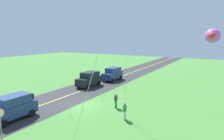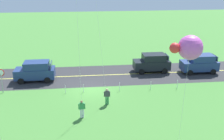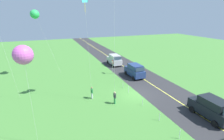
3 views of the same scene
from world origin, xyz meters
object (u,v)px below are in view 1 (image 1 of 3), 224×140
at_px(kite_green_far, 213,36).
at_px(car_parked_west_far, 113,74).
at_px(car_parked_west_near, 89,79).
at_px(car_suv_foreground, 12,107).
at_px(person_adult_near, 125,111).
at_px(person_adult_companion, 116,100).
at_px(stop_sign, 0,118).

bearing_deg(kite_green_far, car_parked_west_far, -117.09).
relative_size(car_parked_west_near, kite_green_far, 0.53).
relative_size(car_suv_foreground, person_adult_near, 2.75).
bearing_deg(person_adult_near, car_parked_west_near, -155.32).
xyz_separation_m(car_parked_west_far, person_adult_companion, (12.05, 7.37, -0.29)).
bearing_deg(stop_sign, car_parked_west_far, -170.82).
xyz_separation_m(stop_sign, kite_green_far, (-14.24, 12.34, 5.88)).
relative_size(car_parked_west_near, person_adult_near, 2.75).
bearing_deg(kite_green_far, car_suv_foreground, -53.50).
distance_m(car_parked_west_far, person_adult_near, 17.28).
bearing_deg(person_adult_companion, car_parked_west_near, -110.28).
distance_m(car_parked_west_near, person_adult_companion, 10.43).
bearing_deg(car_parked_west_near, stop_sign, 15.17).
xyz_separation_m(car_suv_foreground, kite_green_far, (-11.37, 15.36, 6.52)).
height_order(car_suv_foreground, person_adult_companion, car_suv_foreground).
height_order(person_adult_near, kite_green_far, kite_green_far).
bearing_deg(car_parked_west_near, car_parked_west_far, 171.00).
bearing_deg(stop_sign, car_suv_foreground, -133.57).
bearing_deg(car_suv_foreground, car_parked_west_near, -173.80).
relative_size(car_parked_west_far, person_adult_companion, 2.75).
height_order(car_parked_west_near, car_parked_west_far, same).
xyz_separation_m(car_suv_foreground, car_parked_west_far, (-19.53, -0.60, 0.00)).
bearing_deg(person_adult_near, car_suv_foreground, -85.98).
bearing_deg(car_parked_west_near, person_adult_companion, 52.57).
bearing_deg(car_parked_west_far, kite_green_far, 62.91).
bearing_deg(kite_green_far, car_parked_west_near, -98.27).
distance_m(person_adult_near, kite_green_far, 11.20).
bearing_deg(car_parked_west_far, car_parked_west_near, -9.00).
xyz_separation_m(stop_sign, person_adult_companion, (-10.36, 3.75, -0.94)).
xyz_separation_m(person_adult_near, kite_green_far, (-6.21, 6.36, 6.81)).
bearing_deg(car_parked_west_far, stop_sign, 9.18).
height_order(car_suv_foreground, car_parked_west_far, same).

